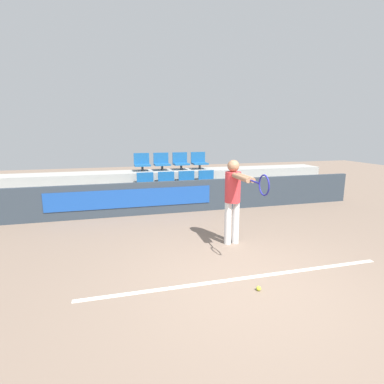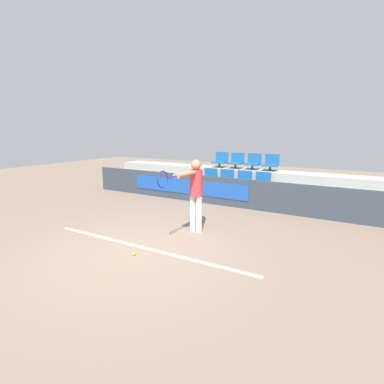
# 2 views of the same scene
# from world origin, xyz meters

# --- Properties ---
(ground_plane) EXTENTS (30.00, 30.00, 0.00)m
(ground_plane) POSITION_xyz_m (0.00, 0.00, 0.00)
(ground_plane) COLOR #7A6656
(court_baseline) EXTENTS (4.77, 0.08, 0.01)m
(court_baseline) POSITION_xyz_m (0.00, 0.18, 0.00)
(court_baseline) COLOR white
(court_baseline) RESTS_ON ground
(barrier_wall) EXTENTS (10.34, 0.14, 0.86)m
(barrier_wall) POSITION_xyz_m (-0.04, 4.06, 0.43)
(barrier_wall) COLOR #2D3842
(barrier_wall) RESTS_ON ground
(bleacher_tier_front) EXTENTS (9.94, 0.87, 0.48)m
(bleacher_tier_front) POSITION_xyz_m (0.00, 4.57, 0.24)
(bleacher_tier_front) COLOR #9E9E99
(bleacher_tier_front) RESTS_ON ground
(bleacher_tier_middle) EXTENTS (9.94, 0.87, 0.97)m
(bleacher_tier_middle) POSITION_xyz_m (0.00, 5.44, 0.48)
(bleacher_tier_middle) COLOR #9E9E99
(bleacher_tier_middle) RESTS_ON ground
(stadium_chair_0) EXTENTS (0.47, 0.43, 0.53)m
(stadium_chair_0) POSITION_xyz_m (-0.90, 4.69, 0.72)
(stadium_chair_0) COLOR #333333
(stadium_chair_0) RESTS_ON bleacher_tier_front
(stadium_chair_1) EXTENTS (0.47, 0.43, 0.53)m
(stadium_chair_1) POSITION_xyz_m (-0.30, 4.69, 0.72)
(stadium_chair_1) COLOR #333333
(stadium_chair_1) RESTS_ON bleacher_tier_front
(stadium_chair_2) EXTENTS (0.47, 0.43, 0.53)m
(stadium_chair_2) POSITION_xyz_m (0.30, 4.69, 0.72)
(stadium_chair_2) COLOR #333333
(stadium_chair_2) RESTS_ON bleacher_tier_front
(stadium_chair_3) EXTENTS (0.47, 0.43, 0.53)m
(stadium_chair_3) POSITION_xyz_m (0.90, 4.69, 0.72)
(stadium_chair_3) COLOR #333333
(stadium_chair_3) RESTS_ON bleacher_tier_front
(stadium_chair_4) EXTENTS (0.47, 0.43, 0.53)m
(stadium_chair_4) POSITION_xyz_m (-0.90, 5.55, 1.21)
(stadium_chair_4) COLOR #333333
(stadium_chair_4) RESTS_ON bleacher_tier_middle
(stadium_chair_5) EXTENTS (0.47, 0.43, 0.53)m
(stadium_chair_5) POSITION_xyz_m (-0.30, 5.55, 1.21)
(stadium_chair_5) COLOR #333333
(stadium_chair_5) RESTS_ON bleacher_tier_middle
(stadium_chair_6) EXTENTS (0.47, 0.43, 0.53)m
(stadium_chair_6) POSITION_xyz_m (0.30, 5.55, 1.21)
(stadium_chair_6) COLOR #333333
(stadium_chair_6) RESTS_ON bleacher_tier_middle
(stadium_chair_7) EXTENTS (0.47, 0.43, 0.53)m
(stadium_chair_7) POSITION_xyz_m (0.90, 5.55, 1.21)
(stadium_chair_7) COLOR #333333
(stadium_chair_7) RESTS_ON bleacher_tier_middle
(tennis_player) EXTENTS (0.29, 1.53, 1.63)m
(tennis_player) POSITION_xyz_m (0.39, 1.48, 1.00)
(tennis_player) COLOR silver
(tennis_player) RESTS_ON ground
(tennis_ball) EXTENTS (0.07, 0.07, 0.07)m
(tennis_ball) POSITION_xyz_m (0.07, -0.19, 0.03)
(tennis_ball) COLOR #CCDB33
(tennis_ball) RESTS_ON ground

